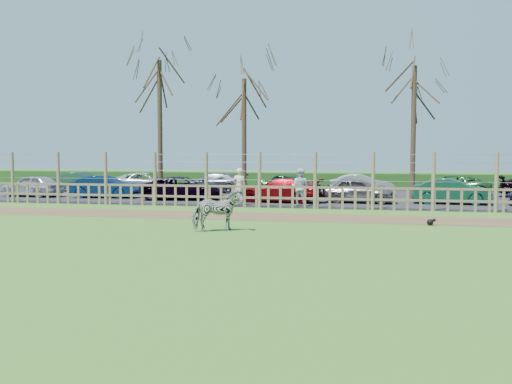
% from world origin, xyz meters
% --- Properties ---
extents(ground, '(120.00, 120.00, 0.00)m').
position_xyz_m(ground, '(0.00, 0.00, 0.00)').
color(ground, '#589130').
rests_on(ground, ground).
extents(dirt_strip, '(34.00, 2.80, 0.01)m').
position_xyz_m(dirt_strip, '(0.00, 4.50, 0.01)').
color(dirt_strip, brown).
rests_on(dirt_strip, ground).
extents(asphalt, '(44.00, 13.00, 0.04)m').
position_xyz_m(asphalt, '(0.00, 14.50, 0.02)').
color(asphalt, '#232326').
rests_on(asphalt, ground).
extents(hedge, '(46.00, 2.00, 1.10)m').
position_xyz_m(hedge, '(0.00, 21.50, 0.55)').
color(hedge, '#1E4716').
rests_on(hedge, ground).
extents(fence, '(30.16, 0.16, 2.50)m').
position_xyz_m(fence, '(0.00, 8.00, 0.80)').
color(fence, brown).
rests_on(fence, ground).
extents(tree_left, '(4.80, 4.80, 7.88)m').
position_xyz_m(tree_left, '(-6.50, 12.50, 5.62)').
color(tree_left, '#3D2B1E').
rests_on(tree_left, ground).
extents(tree_mid, '(4.80, 4.80, 6.83)m').
position_xyz_m(tree_mid, '(-2.00, 13.50, 4.87)').
color(tree_mid, '#3D2B1E').
rests_on(tree_mid, ground).
extents(tree_right, '(4.80, 4.80, 7.35)m').
position_xyz_m(tree_right, '(7.00, 14.00, 5.24)').
color(tree_right, '#3D2B1E').
rests_on(tree_right, ground).
extents(zebra, '(1.70, 1.36, 1.31)m').
position_xyz_m(zebra, '(0.26, 0.12, 0.65)').
color(zebra, gray).
rests_on(zebra, ground).
extents(visitor_a, '(0.71, 0.55, 1.72)m').
position_xyz_m(visitor_a, '(-1.11, 8.66, 0.90)').
color(visitor_a, beige).
rests_on(visitor_a, asphalt).
extents(visitor_b, '(0.97, 0.84, 1.72)m').
position_xyz_m(visitor_b, '(1.73, 8.80, 0.90)').
color(visitor_b, silver).
rests_on(visitor_b, asphalt).
extents(crow, '(0.30, 0.22, 0.24)m').
position_xyz_m(crow, '(6.98, 3.09, 0.12)').
color(crow, black).
rests_on(crow, ground).
extents(car_0, '(3.65, 1.79, 1.20)m').
position_xyz_m(car_0, '(-13.59, 11.25, 0.64)').
color(car_0, '#B1AEC2').
rests_on(car_0, asphalt).
extents(car_1, '(3.71, 1.49, 1.20)m').
position_xyz_m(car_1, '(-9.26, 11.34, 0.64)').
color(car_1, '#0A2350').
rests_on(car_1, asphalt).
extents(car_2, '(4.55, 2.55, 1.20)m').
position_xyz_m(car_2, '(-4.69, 11.04, 0.64)').
color(car_2, black).
rests_on(car_2, asphalt).
extents(car_3, '(4.31, 2.17, 1.20)m').
position_xyz_m(car_3, '(0.49, 10.61, 0.64)').
color(car_3, maroon).
rests_on(car_3, asphalt).
extents(car_4, '(3.65, 1.78, 1.20)m').
position_xyz_m(car_4, '(4.32, 10.98, 0.64)').
color(car_4, '#5E575B').
rests_on(car_4, asphalt).
extents(car_5, '(3.74, 1.59, 1.20)m').
position_xyz_m(car_5, '(8.66, 11.33, 0.64)').
color(car_5, '#134835').
rests_on(car_5, asphalt).
extents(car_7, '(3.64, 1.27, 1.20)m').
position_xyz_m(car_7, '(-13.03, 15.68, 0.64)').
color(car_7, '#244737').
rests_on(car_7, asphalt).
extents(car_8, '(4.43, 2.24, 1.20)m').
position_xyz_m(car_8, '(-8.78, 15.88, 0.64)').
color(car_8, '#B2B2C2').
rests_on(car_8, asphalt).
extents(car_9, '(4.14, 1.70, 1.20)m').
position_xyz_m(car_9, '(-4.62, 16.40, 0.64)').
color(car_9, '#545667').
rests_on(car_9, asphalt).
extents(car_10, '(3.60, 1.61, 1.20)m').
position_xyz_m(car_10, '(0.20, 16.04, 0.64)').
color(car_10, '#115328').
rests_on(car_10, asphalt).
extents(car_11, '(3.78, 1.74, 1.20)m').
position_xyz_m(car_11, '(4.31, 16.17, 0.64)').
color(car_11, '#B6ADB5').
rests_on(car_11, asphalt).
extents(car_12, '(4.49, 2.40, 1.20)m').
position_xyz_m(car_12, '(9.07, 15.73, 0.64)').
color(car_12, '#245926').
rests_on(car_12, asphalt).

